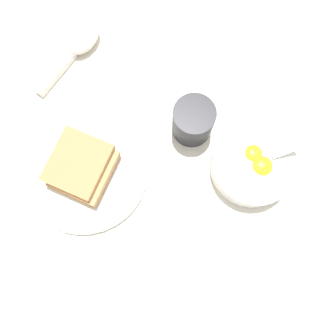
% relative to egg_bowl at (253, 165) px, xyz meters
% --- Properties ---
extents(ground_plane, '(3.00, 3.00, 0.00)m').
position_rel_egg_bowl_xyz_m(ground_plane, '(0.21, -0.04, -0.02)').
color(ground_plane, silver).
extents(egg_bowl, '(0.15, 0.15, 0.07)m').
position_rel_egg_bowl_xyz_m(egg_bowl, '(0.00, 0.00, 0.00)').
color(egg_bowl, white).
rests_on(egg_bowl, ground_plane).
extents(toast_plate, '(0.23, 0.23, 0.01)m').
position_rel_egg_bowl_xyz_m(toast_plate, '(0.29, 0.08, -0.02)').
color(toast_plate, white).
rests_on(toast_plate, ground_plane).
extents(toast_sandwich, '(0.12, 0.12, 0.04)m').
position_rel_egg_bowl_xyz_m(toast_sandwich, '(0.29, 0.08, 0.01)').
color(toast_sandwich, tan).
rests_on(toast_sandwich, toast_plate).
extents(soup_spoon, '(0.10, 0.18, 0.04)m').
position_rel_egg_bowl_xyz_m(soup_spoon, '(0.38, -0.15, -0.01)').
color(soup_spoon, white).
rests_on(soup_spoon, ground_plane).
extents(drinking_cup, '(0.07, 0.07, 0.08)m').
position_rel_egg_bowl_xyz_m(drinking_cup, '(0.12, -0.05, 0.02)').
color(drinking_cup, black).
rests_on(drinking_cup, ground_plane).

